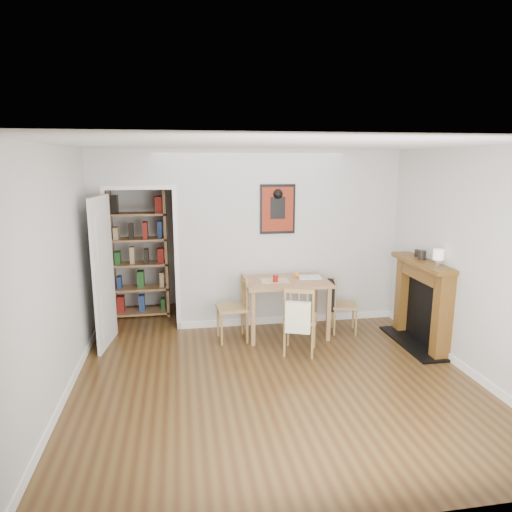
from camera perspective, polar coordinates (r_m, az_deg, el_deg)
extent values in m
plane|color=#543B1B|center=(5.77, 1.43, -13.18)|extent=(5.20, 5.20, 0.00)
plane|color=#BCBCB9|center=(7.88, -2.12, 3.51)|extent=(4.50, 0.00, 4.50)
plane|color=#BCBCB9|center=(2.96, 11.38, -11.13)|extent=(4.50, 0.00, 4.50)
plane|color=#BCBCB9|center=(5.40, -22.62, -1.28)|extent=(0.00, 5.20, 5.20)
plane|color=#BCBCB9|center=(6.19, 22.42, 0.30)|extent=(0.00, 5.20, 5.20)
plane|color=silver|center=(5.23, 1.59, 13.57)|extent=(5.20, 5.20, 0.00)
cube|color=#BCBCB9|center=(6.82, 4.00, 2.18)|extent=(3.35, 0.10, 2.60)
cube|color=#BCBCB9|center=(6.73, -18.98, 1.42)|extent=(0.25, 0.10, 2.60)
cube|color=#BCBCB9|center=(6.56, -14.55, 10.45)|extent=(0.90, 0.10, 0.55)
cube|color=white|center=(6.76, -18.03, -0.84)|extent=(0.06, 0.14, 2.05)
cube|color=white|center=(6.69, -9.88, -0.57)|extent=(0.06, 0.14, 2.05)
cube|color=white|center=(7.08, 3.97, -7.93)|extent=(3.35, 0.02, 0.10)
cube|color=white|center=(5.27, -22.87, -16.14)|extent=(0.02, 4.00, 0.10)
cube|color=white|center=(6.07, 24.42, -12.49)|extent=(0.02, 4.00, 0.10)
cube|color=silver|center=(6.32, -18.53, -1.98)|extent=(0.15, 0.80, 2.00)
cube|color=black|center=(6.66, 2.71, 5.86)|extent=(0.52, 0.02, 0.72)
cube|color=maroon|center=(6.65, 2.74, 5.85)|extent=(0.46, 0.00, 0.64)
cube|color=#A2794B|center=(6.39, 3.82, -3.26)|extent=(1.17, 0.75, 0.04)
cube|color=#A2794B|center=(6.13, -0.37, -7.84)|extent=(0.05, 0.05, 0.76)
cube|color=#A2794B|center=(6.37, 9.04, -7.22)|extent=(0.05, 0.05, 0.76)
cube|color=#A2794B|center=(6.70, -1.22, -6.08)|extent=(0.05, 0.05, 0.76)
cube|color=#A2794B|center=(6.93, 7.42, -5.59)|extent=(0.05, 0.05, 0.76)
cube|color=black|center=(6.66, 9.31, -4.82)|extent=(0.16, 0.33, 0.41)
cube|color=beige|center=(5.66, 5.30, -7.56)|extent=(0.33, 0.21, 0.39)
cube|color=#A2794B|center=(7.45, -17.60, 0.50)|extent=(0.04, 0.35, 2.10)
cube|color=#A2794B|center=(7.38, -11.15, 0.73)|extent=(0.04, 0.35, 2.10)
cube|color=#A2794B|center=(7.66, -14.01, -6.77)|extent=(0.88, 0.35, 0.03)
cube|color=#A2794B|center=(7.45, -14.31, -0.96)|extent=(0.88, 0.35, 0.03)
cube|color=#A2794B|center=(7.28, -14.80, 8.39)|extent=(0.88, 0.35, 0.03)
cube|color=maroon|center=(7.41, -14.39, 0.62)|extent=(0.77, 0.29, 0.29)
cube|color=brown|center=(6.12, 22.27, -7.08)|extent=(0.20, 0.16, 1.10)
cube|color=brown|center=(6.94, 18.01, -4.58)|extent=(0.20, 0.16, 1.10)
cube|color=brown|center=(6.36, 20.13, -0.79)|extent=(0.30, 1.21, 0.06)
cube|color=brown|center=(6.41, 20.28, -1.91)|extent=(0.20, 0.85, 0.20)
cube|color=black|center=(6.58, 20.40, -6.55)|extent=(0.08, 0.81, 0.88)
cube|color=black|center=(6.67, 19.22, -10.19)|extent=(0.45, 1.25, 0.03)
cylinder|color=maroon|center=(6.29, 2.45, -2.83)|extent=(0.08, 0.08, 0.10)
sphere|color=orange|center=(6.57, 5.11, -2.36)|extent=(0.07, 0.07, 0.07)
cube|color=beige|center=(6.37, 2.37, -3.09)|extent=(0.40, 0.30, 0.00)
cube|color=silver|center=(6.57, 6.72, -2.64)|extent=(0.33, 0.26, 0.02)
cylinder|color=silver|center=(6.11, 21.79, -0.77)|extent=(0.07, 0.07, 0.08)
cylinder|color=beige|center=(6.09, 21.86, 0.18)|extent=(0.13, 0.13, 0.13)
cylinder|color=black|center=(6.39, 20.05, 0.11)|extent=(0.10, 0.10, 0.12)
cylinder|color=black|center=(6.59, 19.51, 0.36)|extent=(0.08, 0.08, 0.10)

